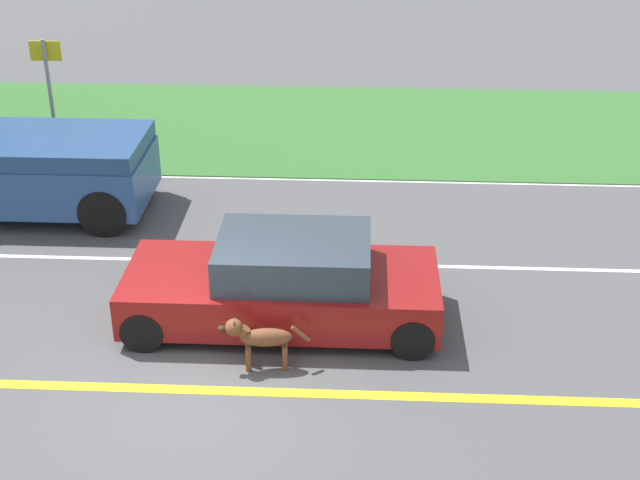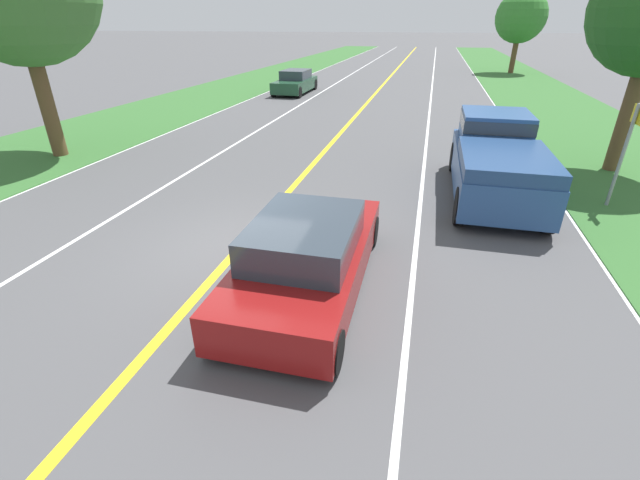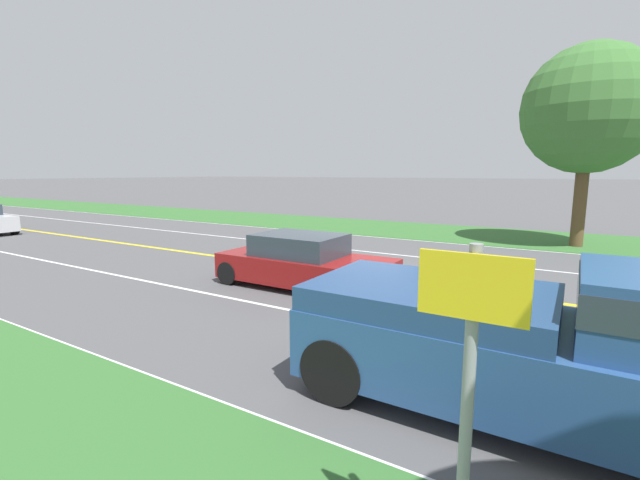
# 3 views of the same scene
# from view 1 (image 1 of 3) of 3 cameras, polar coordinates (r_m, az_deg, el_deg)

# --- Properties ---
(ground_plane) EXTENTS (400.00, 400.00, 0.00)m
(ground_plane) POSITION_cam_1_polar(r_m,az_deg,el_deg) (11.82, -7.99, -9.49)
(ground_plane) COLOR #4C4C4F
(centre_divider_line) EXTENTS (0.18, 160.00, 0.01)m
(centre_divider_line) POSITION_cam_1_polar(r_m,az_deg,el_deg) (11.82, -7.99, -9.47)
(centre_divider_line) COLOR yellow
(centre_divider_line) RESTS_ON ground
(lane_edge_line_right) EXTENTS (0.14, 160.00, 0.01)m
(lane_edge_line_right) POSITION_cam_1_polar(r_m,az_deg,el_deg) (17.86, -4.09, 3.98)
(lane_edge_line_right) COLOR white
(lane_edge_line_right) RESTS_ON ground
(lane_dash_same_dir) EXTENTS (0.10, 160.00, 0.01)m
(lane_dash_same_dir) POSITION_cam_1_polar(r_m,az_deg,el_deg) (14.73, -5.64, -1.37)
(lane_dash_same_dir) COLOR white
(lane_dash_same_dir) RESTS_ON ground
(grass_verge_right) EXTENTS (6.00, 160.00, 0.03)m
(grass_verge_right) POSITION_cam_1_polar(r_m,az_deg,el_deg) (20.63, -3.14, 7.28)
(grass_verge_right) COLOR #33662D
(grass_verge_right) RESTS_ON ground
(ego_car) EXTENTS (1.90, 4.49, 1.34)m
(ego_car) POSITION_cam_1_polar(r_m,az_deg,el_deg) (12.79, -2.27, -2.80)
(ego_car) COLOR maroon
(ego_car) RESTS_ON ground
(dog) EXTENTS (0.32, 1.23, 0.78)m
(dog) POSITION_cam_1_polar(r_m,az_deg,el_deg) (11.88, -3.98, -6.22)
(dog) COLOR brown
(dog) RESTS_ON ground
(street_sign) EXTENTS (0.11, 0.64, 2.48)m
(street_sign) POSITION_cam_1_polar(r_m,az_deg,el_deg) (19.27, -16.94, 9.56)
(street_sign) COLOR gray
(street_sign) RESTS_ON ground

